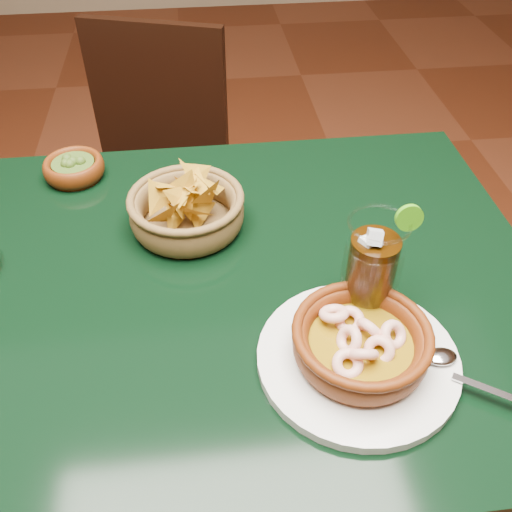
{
  "coord_description": "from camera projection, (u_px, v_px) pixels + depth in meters",
  "views": [
    {
      "loc": [
        0.07,
        -0.64,
        1.38
      ],
      "look_at": [
        0.14,
        -0.02,
        0.81
      ],
      "focal_mm": 40.0,
      "sensor_mm": 36.0,
      "label": 1
    }
  ],
  "objects": [
    {
      "name": "ground",
      "position": [
        198.0,
        500.0,
        1.39
      ],
      "size": [
        7.0,
        7.0,
        0.0
      ],
      "primitive_type": "plane",
      "color": "#471C0C",
      "rests_on": "ground"
    },
    {
      "name": "dining_table",
      "position": [
        172.0,
        325.0,
        0.96
      ],
      "size": [
        1.2,
        0.8,
        0.75
      ],
      "color": "black",
      "rests_on": "ground"
    },
    {
      "name": "dining_chair",
      "position": [
        152.0,
        178.0,
        1.59
      ],
      "size": [
        0.5,
        0.5,
        0.87
      ],
      "color": "black",
      "rests_on": "ground"
    },
    {
      "name": "shrimp_plate",
      "position": [
        360.0,
        347.0,
        0.75
      ],
      "size": [
        0.35,
        0.27,
        0.08
      ],
      "color": "silver",
      "rests_on": "dining_table"
    },
    {
      "name": "chip_basket",
      "position": [
        187.0,
        209.0,
        0.97
      ],
      "size": [
        0.23,
        0.23,
        0.14
      ],
      "color": "brown",
      "rests_on": "dining_table"
    },
    {
      "name": "guacamole_ramekin",
      "position": [
        74.0,
        168.0,
        1.09
      ],
      "size": [
        0.13,
        0.13,
        0.05
      ],
      "color": "#501E07",
      "rests_on": "dining_table"
    },
    {
      "name": "cola_drink",
      "position": [
        371.0,
        272.0,
        0.79
      ],
      "size": [
        0.17,
        0.17,
        0.19
      ],
      "color": "white",
      "rests_on": "dining_table"
    }
  ]
}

